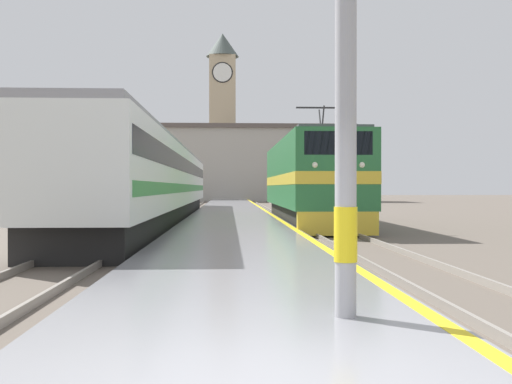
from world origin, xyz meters
TOP-DOWN VIEW (x-y plane):
  - ground_plane at (0.00, 30.00)m, footprint 200.00×200.00m
  - platform at (0.00, 25.00)m, footprint 4.36×140.00m
  - rail_track_near at (3.48, 25.00)m, footprint 2.83×140.00m
  - rail_track_far at (-3.66, 25.00)m, footprint 2.83×140.00m
  - locomotive_train at (3.48, 23.09)m, footprint 2.92×14.85m
  - passenger_train at (-3.66, 25.48)m, footprint 2.92×34.86m
  - clock_tower at (-1.02, 76.78)m, footprint 4.37×4.37m
  - station_building at (1.42, 69.79)m, footprint 27.13×7.94m

SIDE VIEW (x-z plane):
  - ground_plane at x=0.00m, z-range 0.00..0.00m
  - rail_track_near at x=3.48m, z-range -0.05..0.11m
  - rail_track_far at x=-3.66m, z-range -0.05..0.11m
  - platform at x=0.00m, z-range 0.00..0.30m
  - locomotive_train at x=3.48m, z-range -0.44..4.46m
  - passenger_train at x=-3.66m, z-range 0.15..3.87m
  - station_building at x=1.42m, z-range 0.02..9.28m
  - clock_tower at x=-1.02m, z-range 0.72..23.23m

